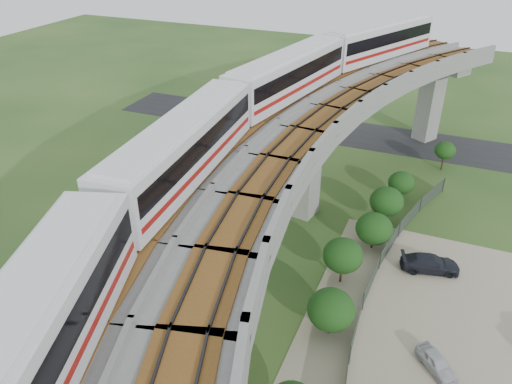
% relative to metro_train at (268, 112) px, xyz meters
% --- Properties ---
extents(ground, '(160.00, 160.00, 0.00)m').
position_rel_metro_train_xyz_m(ground, '(-0.40, -2.53, -12.31)').
color(ground, '#25491D').
rests_on(ground, ground).
extents(dirt_lot, '(18.00, 26.00, 0.04)m').
position_rel_metro_train_xyz_m(dirt_lot, '(13.60, -4.53, -12.29)').
color(dirt_lot, gray).
rests_on(dirt_lot, ground).
extents(asphalt_road, '(60.00, 8.00, 0.03)m').
position_rel_metro_train_xyz_m(asphalt_road, '(-0.40, 27.47, -12.29)').
color(asphalt_road, '#232326').
rests_on(asphalt_road, ground).
extents(viaduct, '(19.58, 73.98, 11.40)m').
position_rel_metro_train_xyz_m(viaduct, '(3.44, -2.53, -3.26)').
color(viaduct, '#99968E').
rests_on(viaduct, ground).
extents(metro_train, '(11.80, 61.28, 3.64)m').
position_rel_metro_train_xyz_m(metro_train, '(0.00, 0.00, 0.00)').
color(metro_train, silver).
rests_on(metro_train, ground).
extents(fence, '(3.87, 38.73, 1.50)m').
position_rel_metro_train_xyz_m(fence, '(9.35, -2.53, -11.56)').
color(fence, '#2D382D').
rests_on(fence, ground).
extents(tree_0, '(2.13, 2.13, 3.15)m').
position_rel_metro_train_xyz_m(tree_0, '(11.34, 21.62, -10.08)').
color(tree_0, '#382314').
rests_on(tree_0, ground).
extents(tree_1, '(2.44, 2.44, 2.86)m').
position_rel_metro_train_xyz_m(tree_1, '(8.13, 13.57, -10.49)').
color(tree_1, '#382314').
rests_on(tree_1, ground).
extents(tree_2, '(2.89, 2.89, 3.50)m').
position_rel_metro_train_xyz_m(tree_2, '(7.53, 8.90, -10.04)').
color(tree_2, '#382314').
rests_on(tree_2, ground).
extents(tree_3, '(2.94, 2.94, 3.13)m').
position_rel_metro_train_xyz_m(tree_3, '(7.26, 4.94, -10.43)').
color(tree_3, '#382314').
rests_on(tree_3, ground).
extents(tree_4, '(2.90, 2.90, 3.66)m').
position_rel_metro_train_xyz_m(tree_4, '(5.94, -0.16, -9.89)').
color(tree_4, '#382314').
rests_on(tree_4, ground).
extents(tree_5, '(3.06, 3.06, 3.31)m').
position_rel_metro_train_xyz_m(tree_5, '(6.52, -5.42, -10.30)').
color(tree_5, '#382314').
rests_on(tree_5, ground).
extents(car_white, '(2.93, 3.06, 1.03)m').
position_rel_metro_train_xyz_m(car_white, '(13.19, -5.82, -11.75)').
color(car_white, silver).
rests_on(car_white, dirt_lot).
extents(car_dark, '(4.67, 2.81, 1.27)m').
position_rel_metro_train_xyz_m(car_dark, '(11.86, 3.72, -11.64)').
color(car_dark, black).
rests_on(car_dark, dirt_lot).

